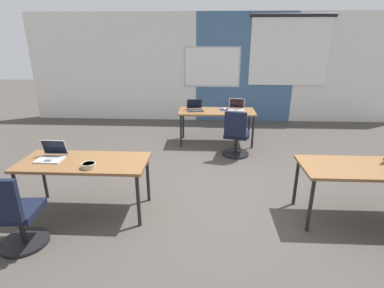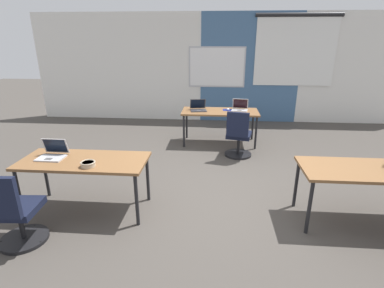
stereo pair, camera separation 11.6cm
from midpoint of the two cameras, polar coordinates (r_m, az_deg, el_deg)
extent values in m
plane|color=#47423D|center=(4.52, 4.56, -9.12)|extent=(24.00, 24.00, 0.00)
cube|color=silver|center=(8.20, 4.11, 14.29)|extent=(10.00, 0.20, 2.80)
cube|color=#42668E|center=(8.14, 9.69, 14.03)|extent=(2.56, 0.01, 2.80)
cube|color=#B7B7BC|center=(8.08, 3.45, 14.54)|extent=(1.48, 0.02, 1.04)
cube|color=white|center=(8.08, 3.45, 14.53)|extent=(1.40, 0.02, 0.96)
cube|color=white|center=(8.29, 17.82, 16.43)|extent=(2.00, 0.02, 1.66)
cylinder|color=black|center=(8.30, 18.50, 22.46)|extent=(2.10, 0.10, 0.10)
cube|color=brown|center=(4.00, -20.86, -3.29)|extent=(1.60, 0.70, 0.04)
cylinder|color=black|center=(4.27, -31.10, -8.86)|extent=(0.04, 0.04, 0.68)
cylinder|color=black|center=(3.67, -11.18, -10.71)|extent=(0.04, 0.04, 0.68)
cylinder|color=black|center=(4.72, -27.22, -5.52)|extent=(0.04, 0.04, 0.68)
cylinder|color=black|center=(4.18, -9.26, -6.58)|extent=(0.04, 0.04, 0.68)
cube|color=brown|center=(4.14, 30.16, -4.02)|extent=(1.60, 0.70, 0.04)
cylinder|color=black|center=(3.76, 20.95, -11.01)|extent=(0.04, 0.04, 0.68)
cylinder|color=black|center=(4.26, 18.60, -6.93)|extent=(0.04, 0.04, 0.68)
cube|color=brown|center=(6.34, 4.25, 6.24)|extent=(1.60, 0.70, 0.04)
cylinder|color=black|center=(6.17, -2.67, 2.43)|extent=(0.04, 0.04, 0.68)
cylinder|color=black|center=(6.21, 11.07, 2.18)|extent=(0.04, 0.04, 0.68)
cylinder|color=black|center=(6.74, -2.19, 3.95)|extent=(0.04, 0.04, 0.68)
cylinder|color=black|center=(6.77, 10.41, 3.72)|extent=(0.04, 0.04, 0.68)
cube|color=#B7B7BC|center=(4.18, -26.36, -2.73)|extent=(0.33, 0.24, 0.02)
cube|color=#4C4C4F|center=(4.13, -26.72, -2.86)|extent=(0.09, 0.06, 0.00)
cube|color=#B7B7BC|center=(4.26, -25.64, -0.56)|extent=(0.33, 0.08, 0.21)
cube|color=black|center=(4.25, -25.68, -0.56)|extent=(0.30, 0.06, 0.19)
cylinder|color=black|center=(4.00, -30.20, -15.96)|extent=(0.52, 0.52, 0.04)
cylinder|color=black|center=(3.91, -30.69, -13.66)|extent=(0.06, 0.06, 0.34)
cube|color=black|center=(3.80, -31.25, -10.98)|extent=(0.47, 0.47, 0.08)
sphere|color=black|center=(4.17, -28.69, -14.15)|extent=(0.04, 0.04, 0.04)
sphere|color=black|center=(3.85, -27.69, -16.93)|extent=(0.04, 0.04, 0.04)
sphere|color=black|center=(4.06, -33.54, -16.07)|extent=(0.04, 0.04, 0.04)
cube|color=#B7B7BC|center=(6.40, 7.95, 6.49)|extent=(0.36, 0.28, 0.02)
cube|color=#4C4C4F|center=(6.35, 7.92, 6.48)|extent=(0.10, 0.07, 0.00)
cube|color=#B7B7BC|center=(6.51, 8.09, 7.76)|extent=(0.34, 0.11, 0.22)
cube|color=black|center=(6.51, 8.09, 7.76)|extent=(0.30, 0.09, 0.19)
cube|color=navy|center=(6.42, 5.78, 6.57)|extent=(0.22, 0.19, 0.00)
ellipsoid|color=silver|center=(6.42, 5.78, 6.73)|extent=(0.06, 0.10, 0.03)
cylinder|color=black|center=(5.91, 7.76, -1.86)|extent=(0.52, 0.52, 0.04)
cylinder|color=black|center=(5.84, 7.85, -0.12)|extent=(0.06, 0.06, 0.34)
cube|color=black|center=(5.77, 7.95, 1.83)|extent=(0.52, 0.52, 0.08)
cube|color=black|center=(5.46, 7.72, 3.75)|extent=(0.40, 0.14, 0.46)
sphere|color=black|center=(6.12, 8.07, -1.06)|extent=(0.04, 0.04, 0.04)
sphere|color=black|center=(5.82, 9.84, -2.30)|extent=(0.04, 0.04, 0.04)
sphere|color=black|center=(5.87, 5.52, -1.89)|extent=(0.04, 0.04, 0.04)
cube|color=#333338|center=(6.29, 0.12, 6.45)|extent=(0.36, 0.28, 0.02)
cube|color=#4C4C4F|center=(6.24, 0.18, 6.43)|extent=(0.10, 0.07, 0.00)
cube|color=#333338|center=(6.41, -0.04, 7.74)|extent=(0.34, 0.13, 0.21)
cube|color=black|center=(6.41, -0.04, 7.75)|extent=(0.30, 0.12, 0.18)
cylinder|color=tan|center=(3.76, -20.08, -3.93)|extent=(0.17, 0.17, 0.05)
torus|color=tan|center=(3.75, -20.12, -3.55)|extent=(0.18, 0.18, 0.02)
cylinder|color=gold|center=(3.75, -20.11, -3.63)|extent=(0.14, 0.14, 0.01)
camera|label=1|loc=(0.06, -90.81, -0.29)|focal=27.77mm
camera|label=2|loc=(0.06, 89.19, 0.29)|focal=27.77mm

